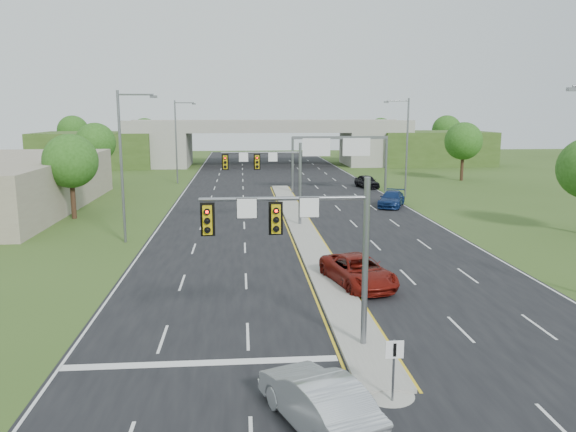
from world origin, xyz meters
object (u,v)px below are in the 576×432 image
at_px(overpass, 268,146).
at_px(car_silver, 318,400).
at_px(car_far_c, 367,181).
at_px(sign_gantry, 339,148).
at_px(car_far_b, 392,199).
at_px(signal_mast_near, 309,236).
at_px(car_far_a, 358,271).
at_px(signal_mast_far, 273,170).
at_px(keep_right_sign, 394,360).

distance_m(overpass, car_silver, 85.78).
bearing_deg(overpass, car_far_c, -70.78).
xyz_separation_m(sign_gantry, car_far_b, (3.61, -11.00, -4.44)).
bearing_deg(car_far_c, sign_gantry, -151.36).
relative_size(signal_mast_near, overpass, 0.09).
distance_m(signal_mast_near, overpass, 80.11).
bearing_deg(car_far_c, car_far_a, -113.92).
height_order(signal_mast_near, car_far_c, signal_mast_near).
height_order(sign_gantry, car_silver, sign_gantry).
xyz_separation_m(signal_mast_near, car_silver, (-0.39, -5.62, -3.86)).
bearing_deg(car_silver, car_far_b, -130.12).
bearing_deg(signal_mast_far, keep_right_sign, -85.61).
distance_m(signal_mast_far, overpass, 55.13).
relative_size(car_silver, car_far_c, 1.10).
height_order(keep_right_sign, sign_gantry, sign_gantry).
bearing_deg(car_far_b, signal_mast_near, -86.60).
distance_m(car_far_a, car_far_c, 41.33).
bearing_deg(car_far_b, keep_right_sign, -81.32).
distance_m(signal_mast_near, signal_mast_far, 25.00).
bearing_deg(car_far_a, signal_mast_near, -127.62).
bearing_deg(signal_mast_far, car_far_c, 60.58).
relative_size(overpass, car_far_b, 14.86).
distance_m(signal_mast_near, car_silver, 6.83).
relative_size(sign_gantry, car_far_b, 2.15).
distance_m(overpass, car_far_a, 71.84).
relative_size(sign_gantry, car_far_a, 1.98).
height_order(car_far_a, car_far_b, car_far_a).
height_order(keep_right_sign, car_far_c, keep_right_sign).
xyz_separation_m(signal_mast_near, car_far_c, (13.26, 48.52, -3.91)).
xyz_separation_m(signal_mast_far, car_far_a, (3.76, -16.69, -3.89)).
height_order(signal_mast_far, sign_gantry, signal_mast_far).
bearing_deg(car_far_a, car_far_c, 63.47).
relative_size(signal_mast_far, car_far_c, 1.49).
xyz_separation_m(signal_mast_near, sign_gantry, (8.95, 44.99, 0.51)).
bearing_deg(car_silver, signal_mast_far, -112.75).
xyz_separation_m(keep_right_sign, car_far_c, (11.00, 52.98, -0.70)).
relative_size(car_far_a, car_far_b, 1.09).
height_order(signal_mast_near, signal_mast_far, same).
xyz_separation_m(signal_mast_near, overpass, (2.26, 80.07, -1.17)).
distance_m(keep_right_sign, car_far_c, 54.11).
height_order(signal_mast_near, car_silver, signal_mast_near).
bearing_deg(car_far_a, keep_right_sign, -109.95).
relative_size(sign_gantry, overpass, 0.14).
relative_size(signal_mast_far, sign_gantry, 0.60).
bearing_deg(sign_gantry, signal_mast_far, -114.11).
bearing_deg(car_far_a, overpass, 77.96).
relative_size(signal_mast_far, overpass, 0.09).
distance_m(keep_right_sign, car_far_b, 39.81).
bearing_deg(sign_gantry, keep_right_sign, -97.70).
bearing_deg(car_far_a, sign_gantry, 68.72).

